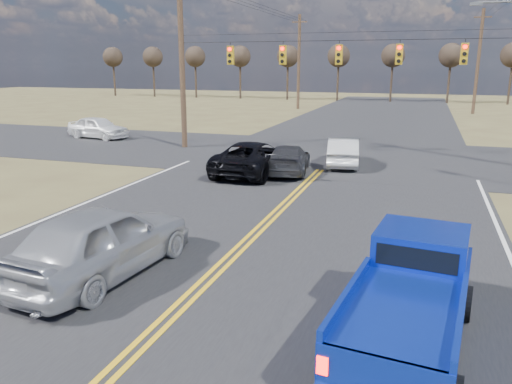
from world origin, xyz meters
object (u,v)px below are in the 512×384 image
(pickup_truck, at_px, (410,300))
(black_suv, at_px, (253,158))
(silver_suv, at_px, (102,241))
(cross_car_west, at_px, (98,127))
(white_car_queue, at_px, (343,152))
(dgrey_car_queue, at_px, (288,159))

(pickup_truck, xyz_separation_m, black_suv, (-7.20, 12.62, -0.14))
(pickup_truck, distance_m, black_suv, 14.53)
(silver_suv, bearing_deg, pickup_truck, 178.23)
(black_suv, bearing_deg, silver_suv, 92.67)
(pickup_truck, distance_m, cross_car_west, 28.60)
(pickup_truck, xyz_separation_m, silver_suv, (-6.89, 0.90, -0.02))
(white_car_queue, distance_m, cross_car_west, 17.43)
(black_suv, height_order, dgrey_car_queue, black_suv)
(white_car_queue, xyz_separation_m, cross_car_west, (-16.95, 4.03, 0.06))
(silver_suv, xyz_separation_m, dgrey_car_queue, (1.15, 12.47, -0.23))
(white_car_queue, xyz_separation_m, dgrey_car_queue, (-2.10, -2.45, -0.05))
(black_suv, height_order, white_car_queue, black_suv)
(pickup_truck, height_order, cross_car_west, pickup_truck)
(silver_suv, relative_size, cross_car_west, 1.17)
(silver_suv, relative_size, black_suv, 0.95)
(silver_suv, height_order, dgrey_car_queue, silver_suv)
(silver_suv, distance_m, black_suv, 11.73)
(white_car_queue, height_order, dgrey_car_queue, white_car_queue)
(pickup_truck, height_order, black_suv, pickup_truck)
(dgrey_car_queue, height_order, cross_car_west, cross_car_west)
(black_suv, bearing_deg, cross_car_west, -27.21)
(white_car_queue, bearing_deg, silver_suv, 69.13)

